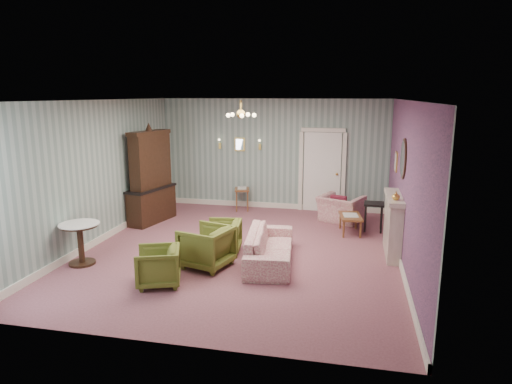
% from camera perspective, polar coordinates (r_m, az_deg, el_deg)
% --- Properties ---
extents(floor, '(7.00, 7.00, 0.00)m').
position_cam_1_polar(floor, '(8.96, -1.80, -7.37)').
color(floor, '#8E525F').
rests_on(floor, ground).
extents(ceiling, '(7.00, 7.00, 0.00)m').
position_cam_1_polar(ceiling, '(8.44, -1.93, 11.51)').
color(ceiling, white).
rests_on(ceiling, ground).
extents(wall_back, '(6.00, 0.00, 6.00)m').
position_cam_1_polar(wall_back, '(11.97, 2.18, 4.76)').
color(wall_back, slate).
rests_on(wall_back, ground).
extents(wall_front, '(6.00, 0.00, 6.00)m').
position_cam_1_polar(wall_front, '(5.35, -10.95, -4.91)').
color(wall_front, slate).
rests_on(wall_front, ground).
extents(wall_left, '(0.00, 7.00, 7.00)m').
position_cam_1_polar(wall_left, '(9.74, -19.27, 2.36)').
color(wall_left, slate).
rests_on(wall_left, ground).
extents(wall_right, '(0.00, 7.00, 7.00)m').
position_cam_1_polar(wall_right, '(8.39, 18.44, 0.92)').
color(wall_right, slate).
rests_on(wall_right, ground).
extents(wall_right_floral, '(0.00, 7.00, 7.00)m').
position_cam_1_polar(wall_right_floral, '(8.39, 18.34, 0.93)').
color(wall_right_floral, '#B55A87').
rests_on(wall_right_floral, ground).
extents(door, '(1.12, 0.12, 2.16)m').
position_cam_1_polar(door, '(11.83, 8.35, 2.74)').
color(door, white).
rests_on(door, floor).
extents(olive_chair_a, '(0.81, 0.84, 0.69)m').
position_cam_1_polar(olive_chair_a, '(7.47, -12.28, -8.93)').
color(olive_chair_a, '#606724').
rests_on(olive_chair_a, floor).
extents(olive_chair_b, '(0.92, 0.96, 0.81)m').
position_cam_1_polar(olive_chair_b, '(8.07, -6.28, -6.64)').
color(olive_chair_b, '#606724').
rests_on(olive_chair_b, floor).
extents(olive_chair_c, '(0.70, 0.73, 0.68)m').
position_cam_1_polar(olive_chair_c, '(8.82, -4.20, -5.38)').
color(olive_chair_c, '#606724').
rests_on(olive_chair_c, floor).
extents(sofa_chintz, '(0.81, 2.06, 0.79)m').
position_cam_1_polar(sofa_chintz, '(8.24, 1.77, -6.26)').
color(sofa_chintz, '#A04059').
rests_on(sofa_chintz, floor).
extents(wingback_chair, '(1.14, 0.97, 0.84)m').
position_cam_1_polar(wingback_chair, '(11.01, 10.67, -1.55)').
color(wingback_chair, '#A04059').
rests_on(wingback_chair, floor).
extents(dresser, '(0.78, 1.46, 2.32)m').
position_cam_1_polar(dresser, '(10.95, -13.19, 2.19)').
color(dresser, black).
rests_on(dresser, floor).
extents(fireplace, '(0.30, 1.40, 1.16)m').
position_cam_1_polar(fireplace, '(8.97, 16.91, -4.00)').
color(fireplace, beige).
rests_on(fireplace, floor).
extents(mantel_vase, '(0.15, 0.15, 0.15)m').
position_cam_1_polar(mantel_vase, '(8.42, 17.26, -0.47)').
color(mantel_vase, gold).
rests_on(mantel_vase, fireplace).
extents(oval_mirror, '(0.04, 0.76, 0.84)m').
position_cam_1_polar(oval_mirror, '(8.72, 18.08, 4.02)').
color(oval_mirror, white).
rests_on(oval_mirror, wall_right).
extents(framed_print, '(0.04, 0.34, 0.42)m').
position_cam_1_polar(framed_print, '(10.08, 17.29, 3.67)').
color(framed_print, gold).
rests_on(framed_print, wall_right).
extents(coffee_table, '(0.55, 0.86, 0.41)m').
position_cam_1_polar(coffee_table, '(10.19, 11.80, -3.99)').
color(coffee_table, brown).
rests_on(coffee_table, floor).
extents(side_table_black, '(0.45, 0.45, 0.65)m').
position_cam_1_polar(side_table_black, '(10.43, 14.60, -3.07)').
color(side_table_black, black).
rests_on(side_table_black, floor).
extents(pedestal_table, '(0.89, 0.89, 0.77)m').
position_cam_1_polar(pedestal_table, '(8.73, -21.26, -6.11)').
color(pedestal_table, black).
rests_on(pedestal_table, floor).
extents(nesting_table, '(0.48, 0.55, 0.63)m').
position_cam_1_polar(nesting_table, '(11.94, -1.77, -0.80)').
color(nesting_table, brown).
rests_on(nesting_table, floor).
extents(gilt_mirror_back, '(0.28, 0.06, 0.36)m').
position_cam_1_polar(gilt_mirror_back, '(12.09, -2.08, 6.03)').
color(gilt_mirror_back, gold).
rests_on(gilt_mirror_back, wall_back).
extents(sconce_left, '(0.16, 0.12, 0.30)m').
position_cam_1_polar(sconce_left, '(12.21, -4.62, 6.06)').
color(sconce_left, gold).
rests_on(sconce_left, wall_back).
extents(sconce_right, '(0.16, 0.12, 0.30)m').
position_cam_1_polar(sconce_right, '(11.95, 0.47, 5.96)').
color(sconce_right, gold).
rests_on(sconce_right, wall_back).
extents(chandelier, '(0.56, 0.56, 0.36)m').
position_cam_1_polar(chandelier, '(8.45, -1.92, 9.68)').
color(chandelier, gold).
rests_on(chandelier, ceiling).
extents(burgundy_cushion, '(0.41, 0.28, 0.39)m').
position_cam_1_polar(burgundy_cushion, '(10.85, 10.40, -1.43)').
color(burgundy_cushion, maroon).
rests_on(burgundy_cushion, wingback_chair).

